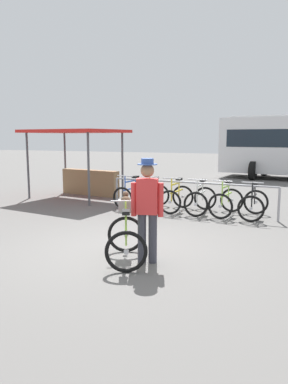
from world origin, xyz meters
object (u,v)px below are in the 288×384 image
racked_bike_white (201,200)px  racked_bike_black (254,204)px  racked_bike_orange (154,196)px  featured_bicycle (126,231)px  racked_bike_lime (226,202)px  person_with_featured_bike (147,206)px  market_stall (82,156)px  racked_bike_yellow (177,198)px  racked_bike_blue (132,195)px

racked_bike_white → racked_bike_black: same height
racked_bike_orange → featured_bicycle: bearing=-74.6°
racked_bike_lime → person_with_featured_bike: person_with_featured_bike is taller
featured_bicycle → market_stall: size_ratio=0.37×
racked_bike_yellow → racked_bike_black: bearing=-2.8°
racked_bike_yellow → racked_bike_white: size_ratio=1.00×
racked_bike_blue → market_stall: bearing=155.8°
racked_bike_blue → person_with_featured_bike: size_ratio=0.69×
racked_bike_white → market_stall: 4.76m
racked_bike_blue → racked_bike_yellow: size_ratio=1.07×
racked_bike_white → featured_bicycle: featured_bicycle is taller
racked_bike_blue → racked_bike_black: same height
racked_bike_blue → featured_bicycle: size_ratio=0.95×
featured_bicycle → racked_bike_orange: bearing=105.4°
person_with_featured_bike → market_stall: 7.19m
racked_bike_white → racked_bike_lime: 0.70m
racked_bike_black → person_with_featured_bike: size_ratio=0.65×
racked_bike_orange → market_stall: 3.45m
racked_bike_orange → racked_bike_blue: bearing=177.2°
racked_bike_lime → racked_bike_black: (0.70, -0.03, 0.00)m
racked_bike_orange → person_with_featured_bike: (1.58, -4.33, 0.58)m
racked_bike_yellow → featured_bicycle: bearing=-83.5°
racked_bike_orange → racked_bike_lime: same height
racked_bike_orange → racked_bike_yellow: (0.70, -0.03, -0.00)m
racked_bike_blue → racked_bike_yellow: same height
racked_bike_orange → market_stall: market_stall is taller
racked_bike_yellow → person_with_featured_bike: bearing=-78.4°
racked_bike_black → market_stall: bearing=168.0°
racked_bike_blue → racked_bike_orange: size_ratio=1.04×
racked_bike_white → market_stall: size_ratio=0.33×
racked_bike_yellow → racked_bike_black: same height
racked_bike_orange → featured_bicycle: 4.48m
racked_bike_lime → featured_bicycle: bearing=-102.2°
racked_bike_lime → person_with_featured_bike: 4.29m
featured_bicycle → person_with_featured_bike: 0.61m
racked_bike_orange → racked_bike_white: size_ratio=1.03×
racked_bike_black → featured_bicycle: 4.48m
racked_bike_black → racked_bike_lime: bearing=177.2°
racked_bike_white → racked_bike_black: bearing=-2.8°
racked_bike_orange → racked_bike_lime: 2.10m
racked_bike_yellow → featured_bicycle: size_ratio=0.89×
racked_bike_white → person_with_featured_bike: 4.30m
featured_bicycle → person_with_featured_bike: bearing=-0.8°
racked_bike_yellow → racked_bike_orange: bearing=177.2°
person_with_featured_bike → market_stall: bearing=130.7°
racked_bike_blue → racked_bike_yellow: bearing=-2.8°
featured_bicycle → person_with_featured_bike: person_with_featured_bike is taller
racked_bike_yellow → market_stall: bearing=163.2°
racked_bike_yellow → racked_bike_black: 2.10m
racked_bike_lime → racked_bike_black: same height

